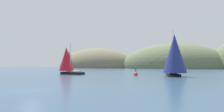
% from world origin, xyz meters
% --- Properties ---
extents(ground_plane, '(360.00, 360.00, 0.00)m').
position_xyz_m(ground_plane, '(0.00, 0.00, 0.00)').
color(ground_plane, '#2D4760').
extents(headland_left, '(64.47, 44.00, 32.16)m').
position_xyz_m(headland_left, '(-55.00, 135.00, 0.00)').
color(headland_left, '#6B664C').
rests_on(headland_left, ground_plane).
extents(headland_center, '(77.29, 44.00, 35.53)m').
position_xyz_m(headland_center, '(5.00, 135.00, 0.00)').
color(headland_center, '#5B6647').
rests_on(headland_center, ground_plane).
extents(sailboat_navy_sail, '(6.90, 10.12, 11.64)m').
position_xyz_m(sailboat_navy_sail, '(13.21, 33.40, 5.35)').
color(sailboat_navy_sail, black).
rests_on(sailboat_navy_sail, ground_plane).
extents(sailboat_scarlet_sail, '(5.66, 6.84, 7.85)m').
position_xyz_m(sailboat_scarlet_sail, '(-22.54, 42.89, 4.02)').
color(sailboat_scarlet_sail, '#B7B2A8').
rests_on(sailboat_scarlet_sail, ground_plane).
extents(sailboat_crimson_sail, '(8.57, 4.78, 9.04)m').
position_xyz_m(sailboat_crimson_sail, '(-17.47, 33.88, 4.16)').
color(sailboat_crimson_sail, black).
rests_on(sailboat_crimson_sail, ground_plane).
extents(channel_buoy, '(1.10, 1.10, 2.64)m').
position_xyz_m(channel_buoy, '(3.33, 34.39, 0.37)').
color(channel_buoy, red).
rests_on(channel_buoy, ground_plane).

